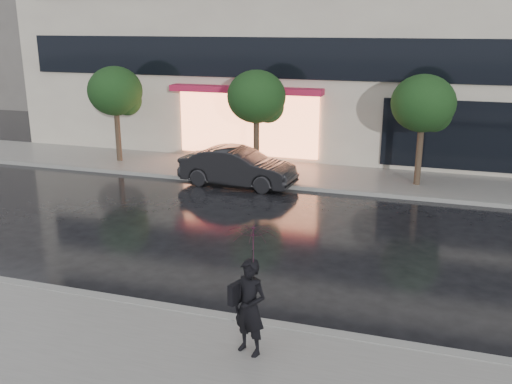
% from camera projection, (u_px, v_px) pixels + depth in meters
% --- Properties ---
extents(ground, '(120.00, 120.00, 0.00)m').
position_uv_depth(ground, '(247.00, 300.00, 12.09)').
color(ground, black).
rests_on(ground, ground).
extents(sidewalk_far, '(60.00, 3.50, 0.12)m').
position_uv_depth(sidewalk_far, '(334.00, 177.00, 21.42)').
color(sidewalk_far, slate).
rests_on(sidewalk_far, ground).
extents(curb_near, '(60.00, 0.25, 0.14)m').
position_uv_depth(curb_near, '(231.00, 319.00, 11.15)').
color(curb_near, gray).
rests_on(curb_near, ground).
extents(curb_far, '(60.00, 0.25, 0.14)m').
position_uv_depth(curb_far, '(325.00, 190.00, 19.82)').
color(curb_far, gray).
rests_on(curb_far, ground).
extents(bg_building_left, '(14.00, 10.00, 12.00)m').
position_uv_depth(bg_building_left, '(2.00, 18.00, 42.31)').
color(bg_building_left, '#59544F').
rests_on(bg_building_left, ground).
extents(tree_far_west, '(2.20, 2.20, 3.99)m').
position_uv_depth(tree_far_west, '(117.00, 93.00, 23.03)').
color(tree_far_west, '#33261C').
rests_on(tree_far_west, ground).
extents(tree_mid_west, '(2.20, 2.20, 3.99)m').
position_uv_depth(tree_mid_west, '(258.00, 99.00, 21.27)').
color(tree_mid_west, '#33261C').
rests_on(tree_mid_west, ground).
extents(tree_mid_east, '(2.20, 2.20, 3.99)m').
position_uv_depth(tree_mid_east, '(425.00, 106.00, 19.51)').
color(tree_mid_east, '#33261C').
rests_on(tree_mid_east, ground).
extents(parked_car, '(4.26, 1.75, 1.37)m').
position_uv_depth(parked_car, '(238.00, 167.00, 20.39)').
color(parked_car, black).
rests_on(parked_car, ground).
extents(pedestrian_with_umbrella, '(1.11, 1.12, 2.36)m').
position_uv_depth(pedestrian_with_umbrella, '(251.00, 274.00, 9.52)').
color(pedestrian_with_umbrella, black).
rests_on(pedestrian_with_umbrella, sidewalk_near).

